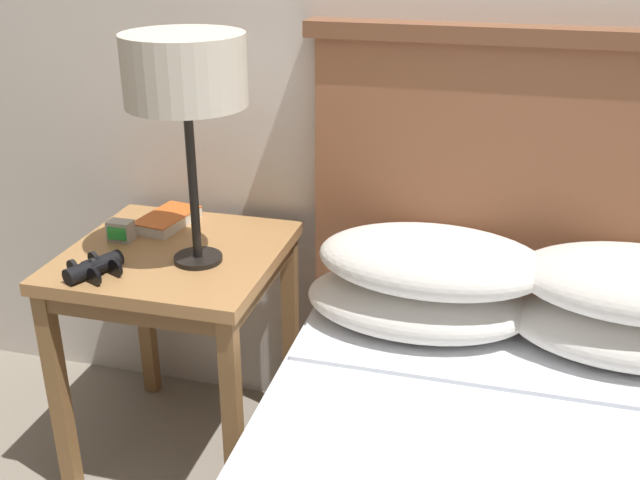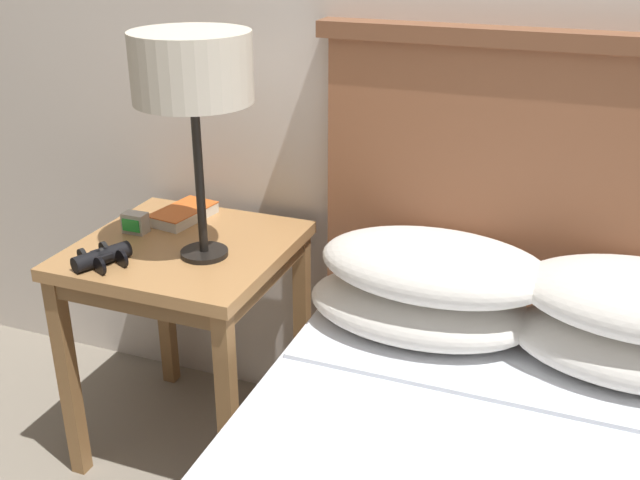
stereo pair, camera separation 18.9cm
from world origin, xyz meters
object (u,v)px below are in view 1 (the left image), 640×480
(table_lamp, at_px, (185,74))
(binoculars_pair, at_px, (94,267))
(nightstand, at_px, (176,279))
(alarm_clock, at_px, (121,231))
(book_on_nightstand, at_px, (167,220))

(table_lamp, bearing_deg, binoculars_pair, -146.25)
(nightstand, xyz_separation_m, alarm_clock, (-0.17, 0.02, 0.12))
(book_on_nightstand, xyz_separation_m, binoculars_pair, (-0.03, -0.36, 0.01))
(book_on_nightstand, bearing_deg, nightstand, -59.00)
(table_lamp, bearing_deg, book_on_nightstand, 132.50)
(nightstand, bearing_deg, table_lamp, -26.78)
(book_on_nightstand, bearing_deg, binoculars_pair, -95.15)
(nightstand, relative_size, binoculars_pair, 4.17)
(table_lamp, xyz_separation_m, binoculars_pair, (-0.22, -0.15, -0.48))
(nightstand, relative_size, book_on_nightstand, 3.04)
(binoculars_pair, distance_m, alarm_clock, 0.22)
(table_lamp, relative_size, book_on_nightstand, 2.68)
(nightstand, height_order, book_on_nightstand, book_on_nightstand)
(nightstand, bearing_deg, alarm_clock, 173.06)
(nightstand, relative_size, alarm_clock, 9.70)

